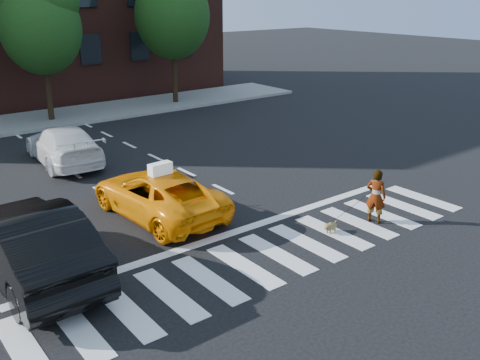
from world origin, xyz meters
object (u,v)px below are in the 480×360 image
at_px(woman, 376,196).
at_px(white_suv, 64,145).
at_px(black_sedan, 30,242).
at_px(dog, 330,226).
at_px(tree_mid, 40,18).
at_px(taxi, 158,194).
at_px(tree_right, 173,6).

bearing_deg(woman, white_suv, 1.78).
bearing_deg(black_sedan, dog, 159.60).
bearing_deg(dog, black_sedan, 150.96).
height_order(black_sedan, dog, black_sedan).
height_order(tree_mid, taxi, tree_mid).
distance_m(tree_mid, dog, 17.65).
relative_size(tree_mid, woman, 4.68).
height_order(tree_mid, tree_right, tree_right).
distance_m(taxi, black_sedan, 4.17).
distance_m(tree_right, black_sedan, 19.67).
height_order(taxi, woman, woman).
height_order(taxi, white_suv, white_suv).
bearing_deg(tree_mid, tree_right, -0.00).
distance_m(tree_mid, woman, 17.92).
xyz_separation_m(white_suv, woman, (4.76, -10.48, 0.07)).
xyz_separation_m(taxi, black_sedan, (-3.94, -1.34, 0.20)).
bearing_deg(white_suv, dog, 112.35).
xyz_separation_m(tree_right, dog, (-5.63, -16.96, -5.08)).
distance_m(tree_right, taxi, 16.38).
bearing_deg(tree_mid, woman, -80.59).
bearing_deg(black_sedan, taxi, -161.92).
bearing_deg(dog, white_suv, 98.37).
distance_m(taxi, dog, 4.85).
xyz_separation_m(tree_right, white_suv, (-8.90, -6.73, -4.58)).
relative_size(tree_right, dog, 14.21).
height_order(tree_right, black_sedan, tree_right).
bearing_deg(dog, woman, -18.90).
bearing_deg(white_suv, black_sedan, 69.55).
distance_m(tree_mid, white_suv, 8.14).
bearing_deg(taxi, black_sedan, 15.04).
distance_m(tree_right, white_suv, 12.06).
bearing_deg(white_suv, woman, 119.00).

